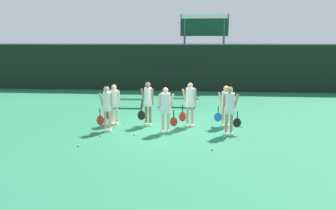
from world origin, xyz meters
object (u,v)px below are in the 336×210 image
tennis_ball_0 (212,126)px  tennis_ball_5 (78,146)px  player_1 (166,106)px  player_5 (190,100)px  tennis_ball_9 (178,127)px  tennis_ball_3 (134,135)px  bench_courtside (127,100)px  tennis_ball_2 (88,136)px  tennis_ball_8 (213,149)px  tennis_ball_6 (100,136)px  scoreboard (204,32)px  player_2 (230,107)px  player_3 (114,101)px  player_0 (107,105)px  tennis_ball_7 (242,126)px  tennis_ball_4 (115,127)px  player_6 (226,103)px  player_4 (148,100)px  tennis_ball_1 (125,123)px  bench_far (180,99)px

tennis_ball_0 → tennis_ball_5: size_ratio=1.00×
player_1 → player_5: bearing=40.7°
tennis_ball_9 → tennis_ball_3: bearing=-141.8°
bench_courtside → tennis_ball_2: 5.11m
bench_courtside → player_5: size_ratio=1.07×
tennis_ball_2 → tennis_ball_8: same height
tennis_ball_0 → tennis_ball_6: bearing=-157.7°
bench_courtside → scoreboard: bearing=58.7°
scoreboard → tennis_ball_3: scoreboard is taller
player_2 → tennis_ball_6: player_2 is taller
tennis_ball_3 → tennis_ball_5: 2.07m
tennis_ball_8 → scoreboard: bearing=90.4°
player_3 → tennis_ball_2: (-0.51, -1.80, -0.92)m
scoreboard → tennis_ball_6: size_ratio=73.00×
player_0 → player_1: player_0 is taller
tennis_ball_3 → tennis_ball_7: bearing=20.5°
tennis_ball_4 → tennis_ball_9: bearing=4.8°
bench_courtside → tennis_ball_9: size_ratio=27.00×
scoreboard → tennis_ball_8: size_ratio=76.22×
tennis_ball_7 → bench_courtside: bearing=147.5°
player_6 → tennis_ball_8: size_ratio=24.50×
player_5 → player_4: bearing=170.2°
player_2 → tennis_ball_3: bearing=-179.1°
tennis_ball_6 → player_0: bearing=85.1°
tennis_ball_6 → tennis_ball_1: bearing=76.7°
player_3 → player_5: bearing=3.8°
player_3 → tennis_ball_7: size_ratio=22.53×
scoreboard → tennis_ball_1: size_ratio=75.05×
player_2 → tennis_ball_1: size_ratio=26.08×
player_2 → player_1: bearing=172.0°
bench_far → scoreboard: bearing=83.7°
player_2 → player_4: player_4 is taller
scoreboard → player_5: size_ratio=2.87×
player_0 → tennis_ball_4: player_0 is taller
bench_courtside → player_2: (4.63, -4.43, 0.64)m
player_4 → tennis_ball_0: 2.72m
tennis_ball_1 → player_6: bearing=-1.3°
bench_courtside → player_1: (2.36, -4.33, 0.60)m
tennis_ball_1 → bench_far: bearing=60.5°
tennis_ball_1 → scoreboard: bearing=71.1°
tennis_ball_3 → tennis_ball_6: size_ratio=0.99×
tennis_ball_0 → tennis_ball_9: size_ratio=1.00×
player_2 → player_3: (-4.45, 1.14, -0.09)m
bench_far → tennis_ball_3: bearing=-98.6°
scoreboard → player_4: bearing=-103.2°
player_0 → tennis_ball_5: bearing=-110.4°
tennis_ball_0 → tennis_ball_9: bearing=-170.4°
tennis_ball_8 → player_6: bearing=78.3°
player_3 → tennis_ball_3: player_3 is taller
bench_far → player_5: player_5 is taller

